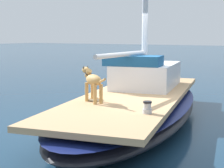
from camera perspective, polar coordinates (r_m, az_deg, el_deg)
The scene contains 6 objects.
ground_plane at distance 7.99m, azimuth 3.69°, elevation -6.32°, with size 120.00×120.00×0.00m, color navy.
sailboat_main at distance 7.92m, azimuth 3.72°, elevation -3.97°, with size 3.95×7.60×0.66m.
cabin_house at distance 8.89m, azimuth 5.54°, elevation 1.71°, with size 1.82×2.47×0.84m.
dog_tan at distance 6.85m, azimuth -3.21°, elevation 0.50°, with size 0.86×0.53×0.70m.
deck_winch at distance 5.93m, azimuth 5.83°, elevation -3.90°, with size 0.16×0.16×0.21m.
coiled_rope at distance 7.10m, azimuth -2.78°, elevation -2.51°, with size 0.32×0.32×0.04m, color beige.
Camera 1 is at (3.51, -6.90, 1.98)m, focal length 55.62 mm.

